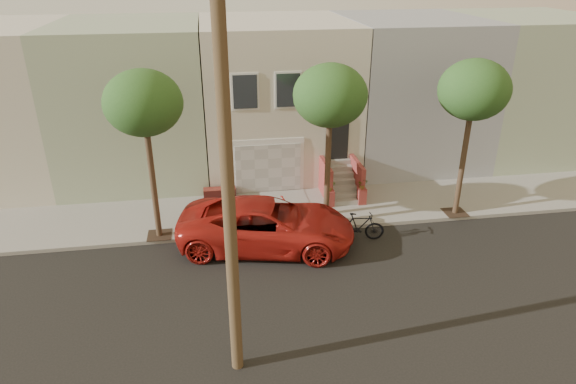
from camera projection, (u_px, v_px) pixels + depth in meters
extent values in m
plane|color=black|center=(322.00, 284.00, 16.54)|extent=(90.00, 90.00, 0.00)
cube|color=gray|center=(295.00, 210.00, 21.30)|extent=(40.00, 3.70, 0.15)
cube|color=#BAB19E|center=(276.00, 93.00, 25.03)|extent=(7.00, 8.00, 7.00)
cube|color=#97A988|center=(135.00, 99.00, 24.06)|extent=(6.50, 8.00, 7.00)
cube|color=#909298|center=(406.00, 88.00, 26.00)|extent=(6.50, 8.00, 7.00)
cube|color=#97A988|center=(521.00, 84.00, 26.92)|extent=(6.50, 8.00, 7.00)
cube|color=silver|center=(268.00, 166.00, 22.29)|extent=(3.20, 0.12, 2.50)
cube|color=#B7B6B2|center=(268.00, 168.00, 22.28)|extent=(2.90, 0.06, 2.20)
cube|color=gray|center=(274.00, 209.00, 21.13)|extent=(3.20, 3.70, 0.02)
cube|color=maroon|center=(220.00, 193.00, 22.12)|extent=(1.40, 0.45, 0.44)
cube|color=black|center=(337.00, 138.00, 22.20)|extent=(1.00, 0.06, 2.00)
cube|color=#3F4751|center=(245.00, 92.00, 20.70)|extent=(1.00, 0.06, 1.40)
cube|color=silver|center=(245.00, 92.00, 20.72)|extent=(1.15, 0.05, 1.55)
cube|color=#3F4751|center=(288.00, 90.00, 20.96)|extent=(1.00, 0.06, 1.40)
cube|color=silver|center=(288.00, 90.00, 20.98)|extent=(1.15, 0.05, 1.55)
cube|color=#3F4751|center=(330.00, 89.00, 21.21)|extent=(1.00, 0.06, 1.40)
cube|color=silver|center=(330.00, 89.00, 21.23)|extent=(1.15, 0.05, 1.55)
cube|color=gray|center=(345.00, 202.00, 21.56)|extent=(1.20, 0.28, 0.20)
cube|color=gray|center=(344.00, 195.00, 21.73)|extent=(1.20, 0.28, 0.20)
cube|color=gray|center=(342.00, 188.00, 21.90)|extent=(1.20, 0.28, 0.20)
cube|color=gray|center=(341.00, 181.00, 22.06)|extent=(1.20, 0.28, 0.20)
cube|color=gray|center=(340.00, 175.00, 22.23)|extent=(1.20, 0.28, 0.20)
cube|color=gray|center=(338.00, 168.00, 22.40)|extent=(1.20, 0.28, 0.20)
cube|color=gray|center=(337.00, 162.00, 22.56)|extent=(1.20, 0.28, 0.20)
cube|color=maroon|center=(326.00, 180.00, 21.92)|extent=(0.18, 1.96, 1.60)
cube|color=maroon|center=(357.00, 178.00, 22.12)|extent=(0.18, 1.96, 1.60)
cube|color=maroon|center=(330.00, 198.00, 21.32)|extent=(0.35, 0.35, 0.70)
imported|color=#1D4719|center=(330.00, 186.00, 21.08)|extent=(0.40, 0.35, 0.45)
cube|color=maroon|center=(362.00, 196.00, 21.52)|extent=(0.35, 0.35, 0.70)
imported|color=#1D4719|center=(363.00, 184.00, 21.28)|extent=(0.41, 0.35, 0.45)
cube|color=#2D2116|center=(160.00, 235.00, 19.18)|extent=(0.90, 0.90, 0.02)
cylinder|color=#382919|center=(153.00, 185.00, 18.30)|extent=(0.22, 0.22, 4.20)
ellipsoid|color=#1D4719|center=(143.00, 103.00, 17.02)|extent=(2.70, 2.57, 2.29)
cube|color=#2D2116|center=(326.00, 222.00, 20.11)|extent=(0.90, 0.90, 0.02)
cylinder|color=#382919|center=(327.00, 174.00, 19.23)|extent=(0.22, 0.22, 4.20)
ellipsoid|color=#1D4719|center=(330.00, 95.00, 17.94)|extent=(2.70, 2.57, 2.29)
cube|color=#2D2116|center=(455.00, 212.00, 20.89)|extent=(0.90, 0.90, 0.02)
cylinder|color=#382919|center=(462.00, 166.00, 20.01)|extent=(0.22, 0.22, 4.20)
ellipsoid|color=#1D4719|center=(474.00, 90.00, 18.72)|extent=(2.70, 2.57, 2.29)
cylinder|color=#463220|center=(228.00, 194.00, 11.14)|extent=(0.30, 0.30, 10.00)
imported|color=#AA1C15|center=(267.00, 225.00, 18.41)|extent=(6.87, 4.19, 1.78)
imported|color=black|center=(360.00, 226.00, 18.97)|extent=(1.91, 0.84, 1.11)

